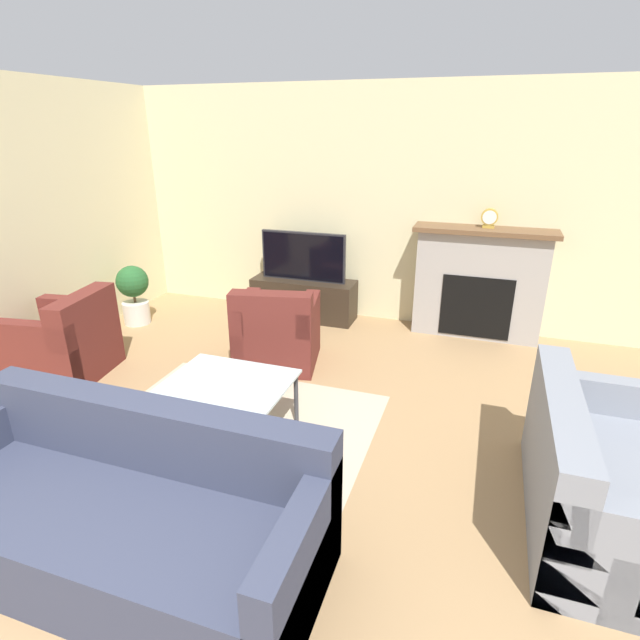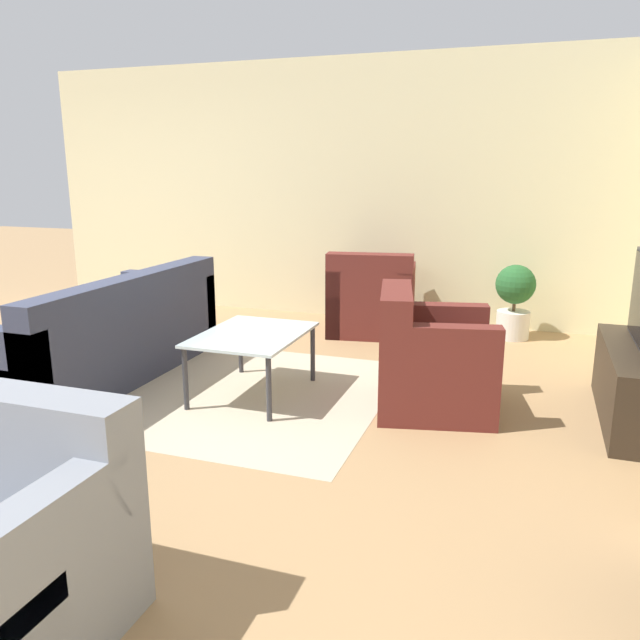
{
  "view_description": "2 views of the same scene",
  "coord_description": "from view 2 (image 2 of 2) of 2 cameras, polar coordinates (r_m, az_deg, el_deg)",
  "views": [
    {
      "loc": [
        1.44,
        -0.75,
        2.24
      ],
      "look_at": [
        0.3,
        2.58,
        0.86
      ],
      "focal_mm": 28.0,
      "sensor_mm": 36.0,
      "label": 1
    },
    {
      "loc": [
        3.59,
        4.01,
        1.6
      ],
      "look_at": [
        0.07,
        2.79,
        0.69
      ],
      "focal_mm": 35.0,
      "sensor_mm": 36.0,
      "label": 2
    }
  ],
  "objects": [
    {
      "name": "wall_left",
      "position": [
        6.64,
        5.95,
        11.59
      ],
      "size": [
        0.06,
        7.99,
        2.7
      ],
      "color": "beige",
      "rests_on": "ground_plane"
    },
    {
      "name": "area_rug",
      "position": [
        4.58,
        -6.18,
        -6.7
      ],
      "size": [
        2.12,
        1.89,
        0.0
      ],
      "color": "#B7A88E",
      "rests_on": "ground_plane"
    },
    {
      "name": "tv_stand",
      "position": [
        4.49,
        27.04,
        -5.36
      ],
      "size": [
        1.27,
        0.42,
        0.49
      ],
      "color": "#2D2319",
      "rests_on": "ground_plane"
    },
    {
      "name": "couch_sectional",
      "position": [
        5.1,
        -19.32,
        -1.89
      ],
      "size": [
        2.2,
        0.9,
        0.82
      ],
      "color": "#33384C",
      "rests_on": "ground_plane"
    },
    {
      "name": "armchair_by_window",
      "position": [
        6.15,
        4.75,
        1.58
      ],
      "size": [
        0.9,
        0.92,
        0.82
      ],
      "rotation": [
        0.0,
        0.0,
        -1.42
      ],
      "color": "#5B231E",
      "rests_on": "ground_plane"
    },
    {
      "name": "armchair_accent",
      "position": [
        4.27,
        10.0,
        -4.09
      ],
      "size": [
        0.91,
        0.89,
        0.82
      ],
      "rotation": [
        0.0,
        0.0,
        3.35
      ],
      "color": "#5B231E",
      "rests_on": "ground_plane"
    },
    {
      "name": "coffee_table",
      "position": [
        4.45,
        -6.19,
        -1.75
      ],
      "size": [
        0.92,
        0.69,
        0.46
      ],
      "color": "#333338",
      "rests_on": "ground_plane"
    },
    {
      "name": "potted_plant",
      "position": [
        6.19,
        17.37,
        1.95
      ],
      "size": [
        0.37,
        0.37,
        0.71
      ],
      "color": "beige",
      "rests_on": "ground_plane"
    }
  ]
}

